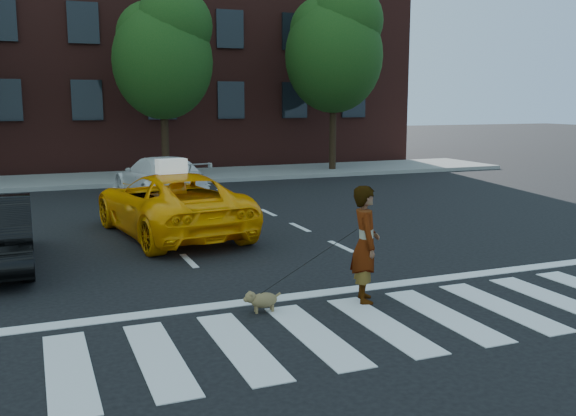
{
  "coord_description": "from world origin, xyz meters",
  "views": [
    {
      "loc": [
        -4.25,
        -7.17,
        2.98
      ],
      "look_at": [
        -0.07,
        3.21,
        1.1
      ],
      "focal_mm": 40.0,
      "sensor_mm": 36.0,
      "label": 1
    }
  ],
  "objects_px": {
    "white_suv": "(160,178)",
    "dog": "(261,300)",
    "tree_right": "(335,44)",
    "tree_mid": "(163,49)",
    "woman": "(365,244)",
    "taxi": "(171,204)"
  },
  "relations": [
    {
      "from": "white_suv",
      "to": "dog",
      "type": "xyz_separation_m",
      "value": [
        -0.7,
        -11.14,
        -0.48
      ]
    },
    {
      "from": "white_suv",
      "to": "tree_right",
      "type": "bearing_deg",
      "value": -156.98
    },
    {
      "from": "tree_right",
      "to": "taxi",
      "type": "bearing_deg",
      "value": -131.6
    },
    {
      "from": "tree_mid",
      "to": "taxi",
      "type": "bearing_deg",
      "value": -100.88
    },
    {
      "from": "woman",
      "to": "dog",
      "type": "distance_m",
      "value": 1.76
    },
    {
      "from": "tree_mid",
      "to": "white_suv",
      "type": "height_order",
      "value": "tree_mid"
    },
    {
      "from": "tree_mid",
      "to": "woman",
      "type": "height_order",
      "value": "tree_mid"
    },
    {
      "from": "white_suv",
      "to": "dog",
      "type": "relative_size",
      "value": 8.3
    },
    {
      "from": "dog",
      "to": "tree_mid",
      "type": "bearing_deg",
      "value": 91.97
    },
    {
      "from": "taxi",
      "to": "dog",
      "type": "distance_m",
      "value": 5.85
    },
    {
      "from": "tree_right",
      "to": "woman",
      "type": "height_order",
      "value": "tree_right"
    },
    {
      "from": "white_suv",
      "to": "woman",
      "type": "relative_size",
      "value": 2.61
    },
    {
      "from": "tree_mid",
      "to": "woman",
      "type": "xyz_separation_m",
      "value": [
        -0.25,
        -15.98,
        -3.98
      ]
    },
    {
      "from": "white_suv",
      "to": "dog",
      "type": "distance_m",
      "value": 11.17
    },
    {
      "from": "tree_right",
      "to": "white_suv",
      "type": "height_order",
      "value": "tree_right"
    },
    {
      "from": "tree_right",
      "to": "dog",
      "type": "relative_size",
      "value": 14.0
    },
    {
      "from": "tree_mid",
      "to": "taxi",
      "type": "distance_m",
      "value": 11.05
    },
    {
      "from": "dog",
      "to": "tree_right",
      "type": "bearing_deg",
      "value": 69.5
    },
    {
      "from": "tree_mid",
      "to": "dog",
      "type": "relative_size",
      "value": 12.91
    },
    {
      "from": "tree_mid",
      "to": "white_suv",
      "type": "bearing_deg",
      "value": -103.75
    },
    {
      "from": "tree_mid",
      "to": "tree_right",
      "type": "relative_size",
      "value": 0.92
    },
    {
      "from": "tree_right",
      "to": "taxi",
      "type": "distance_m",
      "value": 14.21
    }
  ]
}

